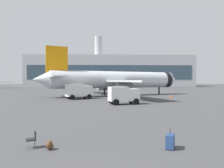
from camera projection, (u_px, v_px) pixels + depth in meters
airplane_at_gate at (116, 80)px, 48.30m from camera, size 34.22×31.39×10.50m
service_truck at (78, 90)px, 40.17m from camera, size 5.27×4.21×2.90m
cargo_van at (123, 94)px, 31.09m from camera, size 4.76×3.26×2.60m
safety_cone_near at (139, 94)px, 48.97m from camera, size 0.44×0.44×0.74m
safety_cone_mid at (171, 96)px, 42.34m from camera, size 0.44×0.44×0.69m
safety_cone_far at (79, 94)px, 47.24m from camera, size 0.44×0.44×0.73m
rolling_suitcase at (170, 141)px, 10.88m from camera, size 0.63×0.75×1.10m
traveller_backpack at (50, 145)px, 10.72m from camera, size 0.36×0.40×0.48m
gate_chair at (32, 138)px, 11.04m from camera, size 0.63×0.63×0.86m
terminal_building at (110, 71)px, 125.90m from camera, size 94.90×22.95×29.62m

